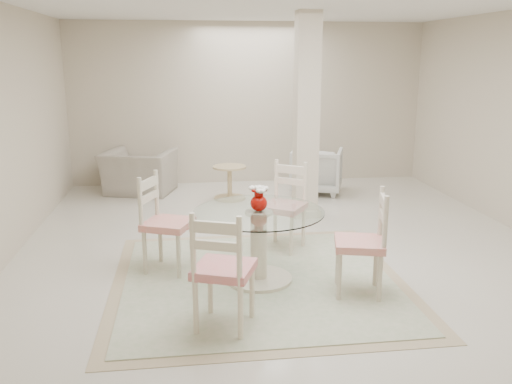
{
  "coord_description": "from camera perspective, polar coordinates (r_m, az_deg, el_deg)",
  "views": [
    {
      "loc": [
        -1.1,
        -5.72,
        2.13
      ],
      "look_at": [
        -0.43,
        -0.66,
        0.85
      ],
      "focal_mm": 38.0,
      "sensor_mm": 36.0,
      "label": 1
    }
  ],
  "objects": [
    {
      "name": "ground",
      "position": [
        6.2,
        3.16,
        -6.03
      ],
      "size": [
        7.0,
        7.0,
        0.0
      ],
      "primitive_type": "plane",
      "color": "silver",
      "rests_on": "ground"
    },
    {
      "name": "room_shell",
      "position": [
        5.83,
        3.41,
        11.35
      ],
      "size": [
        6.02,
        7.02,
        2.71
      ],
      "color": "beige",
      "rests_on": "ground"
    },
    {
      "name": "column",
      "position": [
        7.25,
        5.32,
        7.83
      ],
      "size": [
        0.3,
        0.3,
        2.7
      ],
      "primitive_type": "cube",
      "color": "beige",
      "rests_on": "ground"
    },
    {
      "name": "area_rug",
      "position": [
        5.35,
        0.28,
        -9.31
      ],
      "size": [
        2.82,
        2.82,
        0.02
      ],
      "color": "tan",
      "rests_on": "ground"
    },
    {
      "name": "dining_table",
      "position": [
        5.22,
        0.29,
        -5.72
      ],
      "size": [
        1.24,
        1.24,
        0.71
      ],
      "rotation": [
        0.0,
        0.0,
        -0.43
      ],
      "color": "beige",
      "rests_on": "ground"
    },
    {
      "name": "red_vase",
      "position": [
        5.08,
        0.3,
        -0.69
      ],
      "size": [
        0.19,
        0.18,
        0.25
      ],
      "color": "#AC0B05",
      "rests_on": "dining_table"
    },
    {
      "name": "dining_chair_east",
      "position": [
        4.98,
        11.67,
        -4.48
      ],
      "size": [
        0.52,
        0.52,
        1.08
      ],
      "rotation": [
        0.0,
        0.0,
        -1.82
      ],
      "color": "beige",
      "rests_on": "ground"
    },
    {
      "name": "dining_chair_north",
      "position": [
        6.09,
        3.16,
        -0.76
      ],
      "size": [
        0.6,
        0.6,
        1.09
      ],
      "rotation": [
        0.0,
        0.0,
        -0.6
      ],
      "color": "#F6E6CA",
      "rests_on": "ground"
    },
    {
      "name": "dining_chair_west",
      "position": [
        5.51,
        -9.95,
        -2.46
      ],
      "size": [
        0.58,
        0.58,
        1.1
      ],
      "rotation": [
        0.0,
        0.0,
        1.17
      ],
      "color": "beige",
      "rests_on": "ground"
    },
    {
      "name": "dining_chair_south",
      "position": [
        4.23,
        -3.67,
        -7.41
      ],
      "size": [
        0.57,
        0.57,
        1.11
      ],
      "rotation": [
        0.0,
        0.0,
        2.78
      ],
      "color": "#F3E7C8",
      "rests_on": "ground"
    },
    {
      "name": "recliner_taupe",
      "position": [
        8.83,
        -12.22,
        2.05
      ],
      "size": [
        1.27,
        1.18,
        0.68
      ],
      "primitive_type": "imported",
      "rotation": [
        0.0,
        0.0,
        2.85
      ],
      "color": "#9E9282",
      "rests_on": "ground"
    },
    {
      "name": "armchair_white",
      "position": [
        8.73,
        6.42,
        2.29
      ],
      "size": [
        0.99,
        1.01,
        0.72
      ],
      "primitive_type": "imported",
      "rotation": [
        0.0,
        0.0,
        2.8
      ],
      "color": "silver",
      "rests_on": "ground"
    },
    {
      "name": "side_table",
      "position": [
        8.26,
        -2.79,
        0.83
      ],
      "size": [
        0.5,
        0.5,
        0.52
      ],
      "color": "tan",
      "rests_on": "ground"
    }
  ]
}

